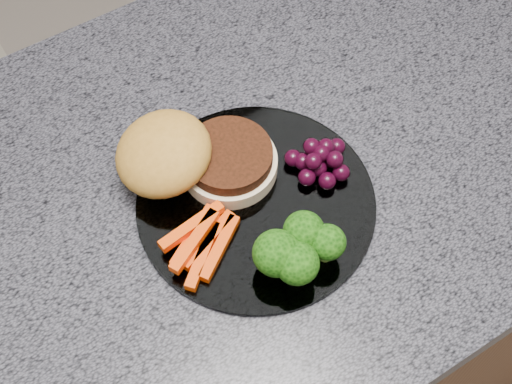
{
  "coord_description": "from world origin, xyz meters",
  "views": [
    {
      "loc": [
        -0.14,
        -0.38,
        1.57
      ],
      "look_at": [
        0.07,
        -0.05,
        0.93
      ],
      "focal_mm": 50.0,
      "sensor_mm": 36.0,
      "label": 1
    }
  ],
  "objects_px": {
    "plate": "(256,203)",
    "grape_bunch": "(320,160)",
    "island_cabinet": "(207,345)",
    "burger": "(187,158)"
  },
  "relations": [
    {
      "from": "plate",
      "to": "burger",
      "type": "relative_size",
      "value": 1.37
    },
    {
      "from": "plate",
      "to": "grape_bunch",
      "type": "relative_size",
      "value": 3.67
    },
    {
      "from": "grape_bunch",
      "to": "burger",
      "type": "bearing_deg",
      "value": 149.51
    },
    {
      "from": "plate",
      "to": "grape_bunch",
      "type": "height_order",
      "value": "grape_bunch"
    },
    {
      "from": "plate",
      "to": "grape_bunch",
      "type": "bearing_deg",
      "value": -0.31
    },
    {
      "from": "burger",
      "to": "grape_bunch",
      "type": "xyz_separation_m",
      "value": [
        0.12,
        -0.07,
        -0.01
      ]
    },
    {
      "from": "plate",
      "to": "island_cabinet",
      "type": "bearing_deg",
      "value": 144.8
    },
    {
      "from": "island_cabinet",
      "to": "burger",
      "type": "height_order",
      "value": "burger"
    },
    {
      "from": "island_cabinet",
      "to": "burger",
      "type": "xyz_separation_m",
      "value": [
        0.03,
        0.03,
        0.5
      ]
    },
    {
      "from": "plate",
      "to": "burger",
      "type": "height_order",
      "value": "burger"
    }
  ]
}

